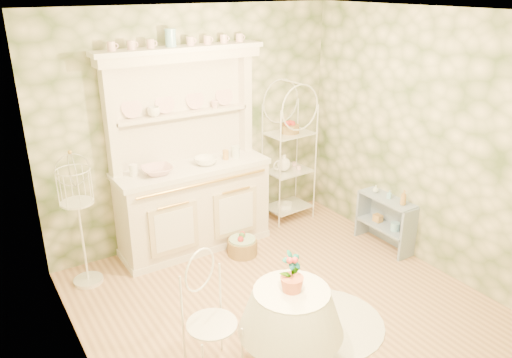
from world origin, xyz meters
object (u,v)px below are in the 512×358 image
kitchen_dresser (191,154)px  round_table (290,330)px  birdcage_stand (80,222)px  side_shelf (385,223)px  bakers_rack (289,155)px  cafe_chair (212,330)px  floor_basket (242,246)px

kitchen_dresser → round_table: size_ratio=3.35×
kitchen_dresser → birdcage_stand: bearing=-175.5°
kitchen_dresser → side_shelf: (1.88, -1.19, -0.85)m
bakers_rack → side_shelf: size_ratio=2.52×
round_table → kitchen_dresser: bearing=84.3°
side_shelf → round_table: round_table is taller
kitchen_dresser → birdcage_stand: 1.37m
cafe_chair → round_table: bearing=-50.9°
bakers_rack → round_table: 2.80m
kitchen_dresser → bakers_rack: 1.40m
cafe_chair → floor_basket: bearing=27.1°
bakers_rack → cafe_chair: size_ratio=2.19×
kitchen_dresser → floor_basket: kitchen_dresser is taller
kitchen_dresser → cafe_chair: bearing=-112.0°
round_table → floor_basket: (0.58, 1.72, -0.24)m
side_shelf → cafe_chair: (-2.66, -0.73, 0.10)m
side_shelf → cafe_chair: bearing=-166.3°
kitchen_dresser → side_shelf: bearing=-32.3°
side_shelf → floor_basket: size_ratio=2.19×
round_table → birdcage_stand: size_ratio=0.49×
floor_basket → bakers_rack: bearing=27.4°
round_table → side_shelf: bearing=25.6°
bakers_rack → round_table: bakers_rack is taller
birdcage_stand → floor_basket: bearing=-12.7°
kitchen_dresser → bakers_rack: size_ratio=1.32×
side_shelf → cafe_chair: cafe_chair is taller
bakers_rack → birdcage_stand: (-2.66, -0.15, -0.17)m
kitchen_dresser → side_shelf: 2.38m
bakers_rack → floor_basket: bakers_rack is taller
side_shelf → floor_basket: bearing=153.0°
kitchen_dresser → floor_basket: size_ratio=7.30×
kitchen_dresser → cafe_chair: size_ratio=2.89×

